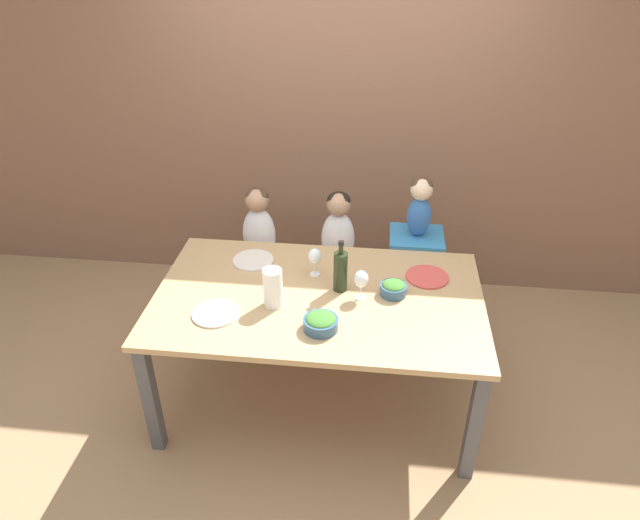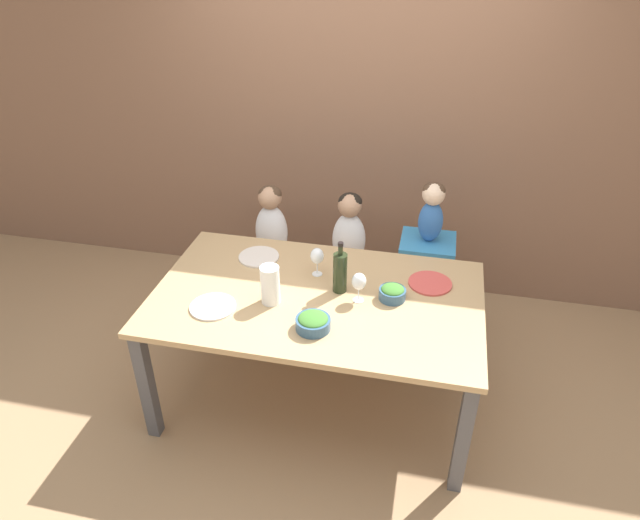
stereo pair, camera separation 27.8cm
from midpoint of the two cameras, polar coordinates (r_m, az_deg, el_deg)
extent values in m
plane|color=#9E7A56|center=(3.67, 1.95, -13.43)|extent=(14.00, 14.00, 0.00)
cube|color=brown|center=(4.17, 6.03, 14.17)|extent=(10.00, 0.06, 2.70)
cube|color=tan|center=(3.18, 2.19, -3.86)|extent=(1.82, 1.09, 0.03)
cube|color=#4C4C51|center=(3.30, -14.61, -12.14)|extent=(0.07, 0.07, 0.73)
cube|color=#4C4C51|center=(3.07, 16.76, -16.81)|extent=(0.07, 0.07, 0.73)
cube|color=#4C4C51|center=(3.98, -8.74, -2.78)|extent=(0.07, 0.07, 0.73)
cube|color=#4C4C51|center=(3.79, 16.27, -5.85)|extent=(0.07, 0.07, 0.73)
cylinder|color=silver|center=(4.14, -5.19, -3.55)|extent=(0.04, 0.04, 0.43)
cylinder|color=silver|center=(4.07, -1.23, -4.08)|extent=(0.04, 0.04, 0.43)
cylinder|color=silver|center=(4.37, -4.08, -1.38)|extent=(0.04, 0.04, 0.43)
cylinder|color=silver|center=(4.31, -0.32, -1.85)|extent=(0.04, 0.04, 0.43)
cube|color=silver|center=(4.09, -2.79, 0.07)|extent=(0.42, 0.39, 0.05)
cylinder|color=silver|center=(4.03, 2.28, -4.54)|extent=(0.04, 0.04, 0.43)
cylinder|color=silver|center=(4.00, 6.43, -5.05)|extent=(0.04, 0.04, 0.43)
cylinder|color=silver|center=(4.27, 3.00, -2.25)|extent=(0.04, 0.04, 0.43)
cylinder|color=silver|center=(4.24, 6.91, -2.72)|extent=(0.04, 0.04, 0.43)
cube|color=silver|center=(4.00, 4.80, -0.82)|extent=(0.42, 0.39, 0.05)
cylinder|color=silver|center=(3.94, 10.31, -3.78)|extent=(0.04, 0.04, 0.69)
cylinder|color=silver|center=(3.95, 13.92, -4.18)|extent=(0.04, 0.04, 0.69)
cylinder|color=silver|center=(4.14, 10.53, -1.81)|extent=(0.04, 0.04, 0.69)
cylinder|color=silver|center=(4.15, 13.96, -2.20)|extent=(0.04, 0.04, 0.69)
cube|color=teal|center=(3.85, 12.80, 1.55)|extent=(0.36, 0.33, 0.05)
ellipsoid|color=silver|center=(3.98, -2.88, 2.82)|extent=(0.23, 0.19, 0.40)
sphere|color=tan|center=(3.86, -2.98, 6.20)|extent=(0.16, 0.16, 0.16)
ellipsoid|color=#473323|center=(3.86, -2.95, 6.58)|extent=(0.16, 0.15, 0.11)
ellipsoid|color=silver|center=(3.88, 4.95, 1.97)|extent=(0.23, 0.19, 0.40)
sphere|color=tan|center=(3.76, 5.13, 5.41)|extent=(0.16, 0.16, 0.16)
ellipsoid|color=black|center=(3.76, 5.17, 5.80)|extent=(0.16, 0.15, 0.11)
ellipsoid|color=#3366B2|center=(3.77, 13.09, 3.72)|extent=(0.16, 0.13, 0.28)
sphere|color=beige|center=(3.69, 13.45, 6.37)|extent=(0.14, 0.14, 0.14)
ellipsoid|color=#473323|center=(3.68, 13.49, 6.73)|extent=(0.14, 0.14, 0.10)
cylinder|color=#232D19|center=(3.15, 4.55, -1.36)|extent=(0.08, 0.08, 0.23)
cylinder|color=#232D19|center=(3.06, 4.67, 1.07)|extent=(0.03, 0.03, 0.08)
cylinder|color=black|center=(3.05, 4.69, 1.51)|extent=(0.03, 0.03, 0.02)
cylinder|color=white|center=(3.05, -2.41, -2.58)|extent=(0.10, 0.10, 0.22)
cylinder|color=white|center=(3.14, 6.39, -4.06)|extent=(0.06, 0.06, 0.00)
cylinder|color=white|center=(3.12, 6.43, -3.49)|extent=(0.01, 0.01, 0.07)
ellipsoid|color=white|center=(3.07, 6.52, -2.19)|extent=(0.08, 0.08, 0.10)
cylinder|color=white|center=(3.34, 2.10, -1.47)|extent=(0.06, 0.06, 0.00)
cylinder|color=white|center=(3.32, 2.11, -0.91)|extent=(0.01, 0.01, 0.07)
ellipsoid|color=white|center=(3.27, 2.14, 0.35)|extent=(0.08, 0.08, 0.10)
cylinder|color=#335675|center=(2.91, 2.05, -6.47)|extent=(0.18, 0.18, 0.06)
ellipsoid|color=#3D752D|center=(2.89, 2.06, -5.99)|extent=(0.15, 0.15, 0.04)
cylinder|color=#335675|center=(3.17, 9.76, -3.45)|extent=(0.15, 0.15, 0.06)
ellipsoid|color=#3D752D|center=(3.15, 9.81, -3.00)|extent=(0.13, 0.13, 0.04)
cylinder|color=silver|center=(3.10, -8.16, -4.72)|extent=(0.25, 0.25, 0.01)
cylinder|color=silver|center=(3.50, -3.88, 0.26)|extent=(0.25, 0.25, 0.01)
cylinder|color=#D14C47|center=(3.34, 13.31, -2.34)|extent=(0.25, 0.25, 0.01)
camera|label=1|loc=(0.14, -87.46, 1.58)|focal=32.00mm
camera|label=2|loc=(0.14, 92.54, -1.58)|focal=32.00mm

